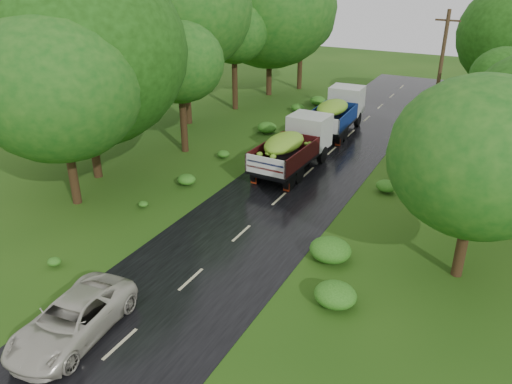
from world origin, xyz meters
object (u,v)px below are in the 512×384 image
Objects in this scene: truck_near at (295,144)px; car at (72,319)px; utility_pole at (439,79)px; truck_far at (338,110)px.

truck_near is 1.42× the size of car.
car is 25.67m from utility_pole.
truck_near is 16.44m from car.
utility_pole is at bearing -1.55° from truck_far.
truck_far reaches higher than car.
car is at bearing -93.11° from truck_far.
utility_pole is at bearing 68.35° from car.
truck_far is 1.43× the size of car.
truck_near is 0.99× the size of truck_far.
truck_near is 10.55m from utility_pole.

